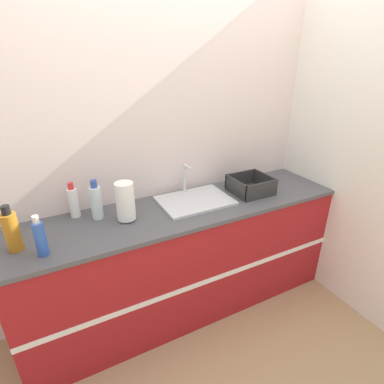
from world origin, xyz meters
TOP-DOWN VIEW (x-y plane):
  - ground_plane at (0.00, 0.00)m, footprint 12.00×12.00m
  - wall_back at (0.00, 0.61)m, footprint 4.80×0.06m
  - wall_right at (1.23, 0.29)m, footprint 0.06×2.58m
  - counter_cabinet at (0.00, 0.29)m, footprint 2.42×0.60m
  - sink at (0.10, 0.33)m, footprint 0.52×0.39m
  - paper_towel_roll at (-0.43, 0.30)m, footprint 0.12×0.12m
  - dish_rack at (0.57, 0.28)m, footprint 0.30×0.28m
  - bottle_amber at (-1.07, 0.25)m, footprint 0.08×0.08m
  - bottle_white_spray at (-0.72, 0.50)m, footprint 0.06×0.06m
  - bottle_blue at (-0.94, 0.13)m, footprint 0.06×0.06m
  - bottle_clear at (-0.59, 0.41)m, footprint 0.08×0.08m

SIDE VIEW (x-z plane):
  - ground_plane at x=0.00m, z-range 0.00..0.00m
  - counter_cabinet at x=0.00m, z-range 0.00..0.91m
  - sink at x=0.10m, z-range 0.81..1.05m
  - dish_rack at x=0.57m, z-range 0.89..1.02m
  - bottle_blue at x=-0.94m, z-range 0.90..1.14m
  - bottle_white_spray at x=-0.72m, z-range 0.90..1.14m
  - bottle_clear at x=-0.59m, z-range 0.90..1.17m
  - bottle_amber at x=-1.07m, z-range 0.90..1.17m
  - paper_towel_roll at x=-0.43m, z-range 0.92..1.18m
  - wall_back at x=0.00m, z-range 0.00..2.60m
  - wall_right at x=1.23m, z-range 0.00..2.60m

